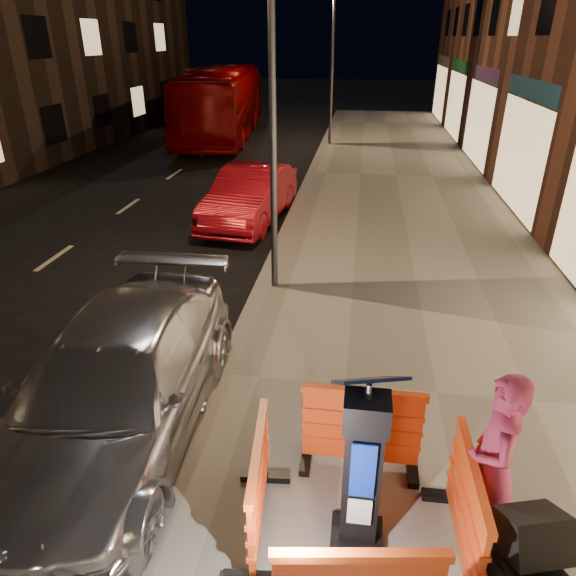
# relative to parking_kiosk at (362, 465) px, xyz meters

# --- Properties ---
(ground_plane) EXTENTS (120.00, 120.00, 0.00)m
(ground_plane) POSITION_rel_parking_kiosk_xyz_m (-1.97, 2.43, -1.09)
(ground_plane) COLOR black
(ground_plane) RESTS_ON ground
(sidewalk) EXTENTS (6.00, 60.00, 0.15)m
(sidewalk) POSITION_rel_parking_kiosk_xyz_m (1.03, 2.43, -1.01)
(sidewalk) COLOR gray
(sidewalk) RESTS_ON ground
(kerb) EXTENTS (0.30, 60.00, 0.15)m
(kerb) POSITION_rel_parking_kiosk_xyz_m (-1.97, 2.43, -1.01)
(kerb) COLOR slate
(kerb) RESTS_ON ground
(parking_kiosk) EXTENTS (0.62, 0.62, 1.87)m
(parking_kiosk) POSITION_rel_parking_kiosk_xyz_m (0.00, 0.00, 0.00)
(parking_kiosk) COLOR black
(parking_kiosk) RESTS_ON sidewalk
(barrier_back) EXTENTS (1.34, 0.56, 1.05)m
(barrier_back) POSITION_rel_parking_kiosk_xyz_m (0.00, 0.95, -0.41)
(barrier_back) COLOR #F44E18
(barrier_back) RESTS_ON sidewalk
(barrier_kerbside) EXTENTS (0.67, 1.39, 1.05)m
(barrier_kerbside) POSITION_rel_parking_kiosk_xyz_m (-0.95, 0.00, -0.41)
(barrier_kerbside) COLOR #F44E18
(barrier_kerbside) RESTS_ON sidewalk
(barrier_bldgside) EXTENTS (0.58, 1.35, 1.05)m
(barrier_bldgside) POSITION_rel_parking_kiosk_xyz_m (0.95, 0.00, -0.41)
(barrier_bldgside) COLOR #F44E18
(barrier_bldgside) RESTS_ON sidewalk
(car_silver) EXTENTS (2.28, 5.19, 1.48)m
(car_silver) POSITION_rel_parking_kiosk_xyz_m (-2.94, 1.22, -1.09)
(car_silver) COLOR silver
(car_silver) RESTS_ON ground
(car_red) EXTENTS (1.98, 4.52, 1.45)m
(car_red) POSITION_rel_parking_kiosk_xyz_m (-3.08, 9.61, -1.09)
(car_red) COLOR #A70E1B
(car_red) RESTS_ON ground
(bus_doubledecker) EXTENTS (3.97, 11.89, 3.25)m
(bus_doubledecker) POSITION_rel_parking_kiosk_xyz_m (-7.08, 22.05, -1.09)
(bus_doubledecker) COLOR #7D0203
(bus_doubledecker) RESTS_ON ground
(man) EXTENTS (0.49, 0.71, 1.87)m
(man) POSITION_rel_parking_kiosk_xyz_m (1.15, 0.19, -0.00)
(man) COLOR #A32D54
(man) RESTS_ON sidewalk
(street_lamp_mid) EXTENTS (0.12, 0.12, 6.00)m
(street_lamp_mid) POSITION_rel_parking_kiosk_xyz_m (-1.72, 5.43, 2.06)
(street_lamp_mid) COLOR #3F3F44
(street_lamp_mid) RESTS_ON sidewalk
(street_lamp_far) EXTENTS (0.12, 0.12, 6.00)m
(street_lamp_far) POSITION_rel_parking_kiosk_xyz_m (-1.72, 20.43, 2.06)
(street_lamp_far) COLOR #3F3F44
(street_lamp_far) RESTS_ON sidewalk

